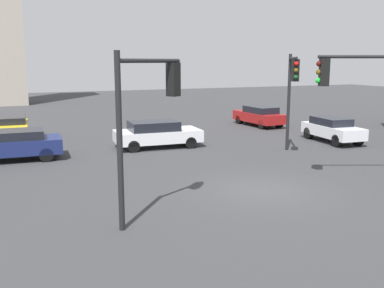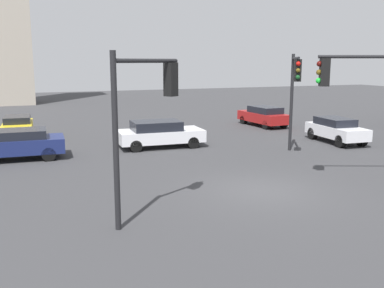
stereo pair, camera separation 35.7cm
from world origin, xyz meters
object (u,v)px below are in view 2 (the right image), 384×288
Objects in this scene: car_5 at (336,129)px; car_6 at (13,144)px; car_4 at (264,116)px; traffic_light_2 at (373,89)px; car_1 at (159,133)px; traffic_light_0 at (146,103)px; traffic_light_1 at (295,84)px; car_2 at (18,126)px.

car_5 is 0.86× the size of car_6.
car_4 is 0.92× the size of car_6.
traffic_light_2 is 1.06× the size of car_1.
traffic_light_2 is (8.63, 0.36, 0.17)m from traffic_light_0.
traffic_light_2 is at bearing 145.26° from car_6.
traffic_light_1 is at bearing -71.96° from traffic_light_2.
traffic_light_2 is at bearing 40.76° from car_2.
traffic_light_0 is at bearing 135.88° from car_4.
car_1 is 7.28m from car_6.
car_1 is (-5.45, 4.35, -2.73)m from traffic_light_1.
traffic_light_1 is 1.17× the size of car_2.
traffic_light_2 is 1.17× the size of car_2.
traffic_light_2 reaches higher than traffic_light_0.
traffic_light_2 is 9.28m from car_5.
car_2 is at bearing -111.47° from car_5.
car_5 is at bearing -179.62° from car_4.
traffic_light_0 is 1.05× the size of car_1.
traffic_light_0 is 15.71m from car_5.
traffic_light_0 reaches higher than car_1.
traffic_light_1 is 1.20× the size of car_5.
traffic_light_0 reaches higher than car_2.
car_2 is at bearing 72.15° from traffic_light_0.
car_6 is (-12.27, 9.53, -2.81)m from traffic_light_2.
car_4 is at bearing 29.86° from car_1.
car_4 is (9.28, 4.70, -0.01)m from car_1.
car_1 is at bearing 53.81° from car_2.
traffic_light_0 is 10.87m from car_6.
car_5 reaches higher than car_2.
traffic_light_0 is at bearing 113.32° from car_6.
car_1 is at bearing 113.56° from car_4.
car_5 is at bearing -10.98° from car_1.
traffic_light_2 reaches higher than car_5.
traffic_light_1 is 16.31m from car_2.
traffic_light_1 is 5.43m from car_5.
traffic_light_1 reaches higher than car_4.
car_5 is at bearing -99.66° from traffic_light_2.
traffic_light_0 is 8.64m from traffic_light_2.
traffic_light_2 is 1.12× the size of car_4.
traffic_light_2 reaches higher than car_2.
traffic_light_1 is at bearing 3.16° from traffic_light_0.
traffic_light_1 is at bearing 165.65° from car_6.
car_1 is 1.12× the size of car_5.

